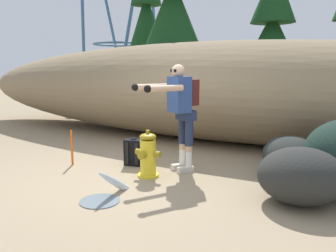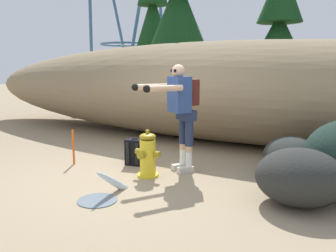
# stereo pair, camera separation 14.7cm
# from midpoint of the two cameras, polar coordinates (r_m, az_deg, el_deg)

# --- Properties ---
(ground_plane) EXTENTS (56.00, 56.00, 0.04)m
(ground_plane) POSITION_cam_midpoint_polar(r_m,az_deg,el_deg) (5.33, -5.02, -8.51)
(ground_plane) COLOR #998466
(dirt_embankment) EXTENTS (14.67, 3.20, 2.22)m
(dirt_embankment) POSITION_cam_midpoint_polar(r_m,az_deg,el_deg) (7.99, 8.65, 5.78)
(dirt_embankment) COLOR #897556
(dirt_embankment) RESTS_ON ground_plane
(fire_hydrant) EXTENTS (0.42, 0.37, 0.72)m
(fire_hydrant) POSITION_cam_midpoint_polar(r_m,az_deg,el_deg) (5.22, -2.59, -4.89)
(fire_hydrant) COLOR yellow
(fire_hydrant) RESTS_ON ground_plane
(hydrant_water_jet) EXTENTS (0.50, 1.24, 0.74)m
(hydrant_water_jet) POSITION_cam_midpoint_polar(r_m,az_deg,el_deg) (4.73, -7.56, -10.30)
(hydrant_water_jet) COLOR silver
(hydrant_water_jet) RESTS_ON ground_plane
(utility_worker) EXTENTS (0.85, 1.02, 1.69)m
(utility_worker) POSITION_cam_midpoint_polar(r_m,az_deg,el_deg) (5.35, 2.86, 3.56)
(utility_worker) COLOR beige
(utility_worker) RESTS_ON ground_plane
(spare_backpack) EXTENTS (0.34, 0.33, 0.47)m
(spare_backpack) POSITION_cam_midpoint_polar(r_m,az_deg,el_deg) (5.90, -4.78, -4.33)
(spare_backpack) COLOR black
(spare_backpack) RESTS_ON ground_plane
(boulder_mid) EXTENTS (1.29, 1.32, 0.62)m
(boulder_mid) POSITION_cam_midpoint_polar(r_m,az_deg,el_deg) (5.53, 20.69, -4.89)
(boulder_mid) COLOR #272C29
(boulder_mid) RESTS_ON ground_plane
(boulder_small) EXTENTS (1.43, 1.42, 0.69)m
(boulder_small) POSITION_cam_midpoint_polar(r_m,az_deg,el_deg) (4.50, 21.87, -7.82)
(boulder_small) COLOR #2A2B28
(boulder_small) RESTS_ON ground_plane
(pine_tree_far_left) EXTENTS (1.98, 1.98, 6.80)m
(pine_tree_far_left) POSITION_cam_midpoint_polar(r_m,az_deg,el_deg) (15.15, -2.24, 17.70)
(pine_tree_far_left) COLOR #47331E
(pine_tree_far_left) RESTS_ON ground_plane
(pine_tree_left) EXTENTS (2.40, 2.40, 6.38)m
(pine_tree_left) POSITION_cam_midpoint_polar(r_m,az_deg,el_deg) (11.68, 2.08, 19.29)
(pine_tree_left) COLOR #47331E
(pine_tree_left) RESTS_ON ground_plane
(pine_tree_center) EXTENTS (2.44, 2.44, 5.23)m
(pine_tree_center) POSITION_cam_midpoint_polar(r_m,az_deg,el_deg) (13.23, 18.18, 14.46)
(pine_tree_center) COLOR #47331E
(pine_tree_center) RESTS_ON ground_plane
(survey_stake) EXTENTS (0.04, 0.04, 0.60)m
(survey_stake) POSITION_cam_midpoint_polar(r_m,az_deg,el_deg) (6.08, -14.73, -3.38)
(survey_stake) COLOR #E55914
(survey_stake) RESTS_ON ground_plane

